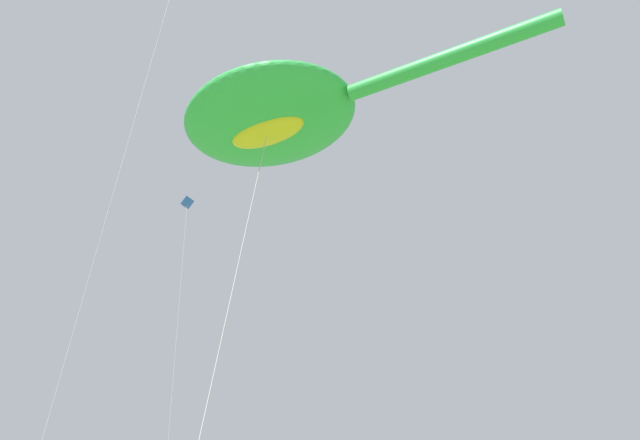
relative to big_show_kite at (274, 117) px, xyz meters
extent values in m
ellipsoid|color=green|center=(0.00, 0.22, 0.03)|extent=(4.51, 5.79, 1.32)
cylinder|color=green|center=(-0.09, -5.67, -0.17)|extent=(0.57, 6.08, 0.47)
ellipsoid|color=yellow|center=(0.00, 0.22, -0.56)|extent=(1.10, 2.53, 0.47)
cylinder|color=#B2B2B7|center=(-1.61, 0.06, -7.91)|extent=(3.24, 0.36, 14.57)
cube|color=blue|center=(8.30, 10.21, 4.99)|extent=(0.56, 0.54, 0.48)
cylinder|color=#B2B2B7|center=(8.00, 9.32, -5.10)|extent=(0.60, 1.80, 20.19)
cylinder|color=#B2B2B7|center=(-2.24, 3.82, -3.68)|extent=(0.84, 0.73, 23.04)
camera|label=1|loc=(-12.33, -7.68, -13.29)|focal=34.55mm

